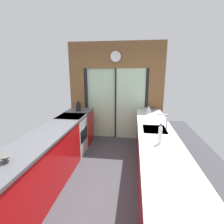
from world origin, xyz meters
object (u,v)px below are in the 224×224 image
(oven_range, at_px, (72,135))
(mixing_bowl_far, at_px, (5,159))
(knife_block, at_px, (78,107))
(kettle, at_px, (149,109))
(soap_bottle, at_px, (160,135))

(oven_range, height_order, mixing_bowl_far, mixing_bowl_far)
(knife_block, bearing_deg, kettle, 3.52)
(mixing_bowl_far, distance_m, soap_bottle, 1.93)
(oven_range, xyz_separation_m, knife_block, (0.02, 0.50, 0.57))
(knife_block, height_order, kettle, knife_block)
(knife_block, xyz_separation_m, soap_bottle, (1.78, -1.81, 0.02))
(kettle, distance_m, soap_bottle, 1.92)
(mixing_bowl_far, bearing_deg, oven_range, 90.51)
(mixing_bowl_far, relative_size, knife_block, 0.53)
(oven_range, height_order, soap_bottle, soap_bottle)
(mixing_bowl_far, bearing_deg, soap_bottle, 22.66)
(knife_block, relative_size, soap_bottle, 0.94)
(knife_block, height_order, soap_bottle, soap_bottle)
(oven_range, height_order, knife_block, knife_block)
(oven_range, xyz_separation_m, soap_bottle, (1.80, -1.32, 0.59))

